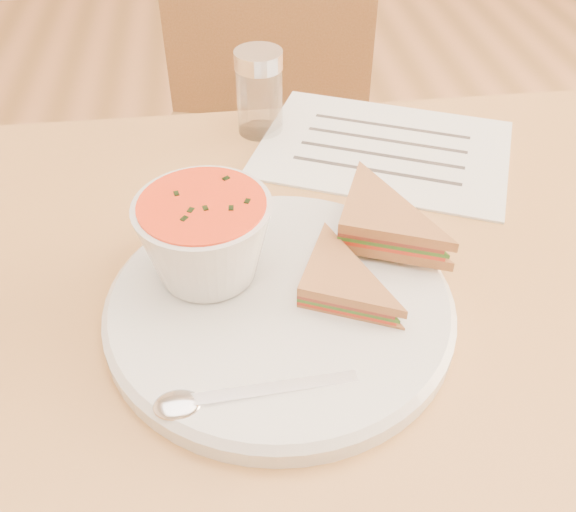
{
  "coord_description": "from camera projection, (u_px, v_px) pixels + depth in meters",
  "views": [
    {
      "loc": [
        -0.12,
        -0.42,
        1.17
      ],
      "look_at": [
        -0.07,
        -0.0,
        0.8
      ],
      "focal_mm": 40.0,
      "sensor_mm": 36.0,
      "label": 1
    }
  ],
  "objects": [
    {
      "name": "sandwich_half_a",
      "position": [
        297.0,
        300.0,
        0.55
      ],
      "size": [
        0.12,
        0.12,
        0.03
      ],
      "primitive_type": null,
      "rotation": [
        0.0,
        0.0,
        -0.42
      ],
      "color": "#BB7F42",
      "rests_on": "plate"
    },
    {
      "name": "spoon",
      "position": [
        249.0,
        393.0,
        0.49
      ],
      "size": [
        0.19,
        0.05,
        0.01
      ],
      "primitive_type": null,
      "rotation": [
        0.0,
        0.0,
        0.07
      ],
      "color": "silver",
      "rests_on": "plate"
    },
    {
      "name": "plate",
      "position": [
        280.0,
        307.0,
        0.57
      ],
      "size": [
        0.36,
        0.36,
        0.02
      ],
      "primitive_type": null,
      "rotation": [
        0.0,
        0.0,
        0.2
      ],
      "color": "silver",
      "rests_on": "dining_table"
    },
    {
      "name": "sandwich_half_b",
      "position": [
        337.0,
        238.0,
        0.59
      ],
      "size": [
        0.14,
        0.14,
        0.03
      ],
      "primitive_type": null,
      "rotation": [
        0.0,
        0.0,
        -0.39
      ],
      "color": "#BB7F42",
      "rests_on": "plate"
    },
    {
      "name": "paper_menu",
      "position": [
        384.0,
        149.0,
        0.78
      ],
      "size": [
        0.36,
        0.32,
        0.0
      ],
      "primitive_type": null,
      "rotation": [
        0.0,
        0.0,
        -0.42
      ],
      "color": "silver",
      "rests_on": "dining_table"
    },
    {
      "name": "soup_bowl",
      "position": [
        206.0,
        242.0,
        0.56
      ],
      "size": [
        0.15,
        0.15,
        0.08
      ],
      "primitive_type": null,
      "rotation": [
        0.0,
        0.0,
        -0.31
      ],
      "color": "silver",
      "rests_on": "plate"
    },
    {
      "name": "condiment_shaker",
      "position": [
        260.0,
        93.0,
        0.78
      ],
      "size": [
        0.07,
        0.07,
        0.11
      ],
      "primitive_type": null,
      "rotation": [
        0.0,
        0.0,
        -0.19
      ],
      "color": "silver",
      "rests_on": "dining_table"
    },
    {
      "name": "dining_table",
      "position": [
        337.0,
        489.0,
        0.85
      ],
      "size": [
        1.0,
        0.7,
        0.75
      ],
      "primitive_type": null,
      "color": "olive",
      "rests_on": "floor"
    },
    {
      "name": "chair_far",
      "position": [
        252.0,
        163.0,
        1.25
      ],
      "size": [
        0.53,
        0.53,
        0.96
      ],
      "primitive_type": null,
      "rotation": [
        0.0,
        0.0,
        2.86
      ],
      "color": "brown",
      "rests_on": "floor"
    }
  ]
}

